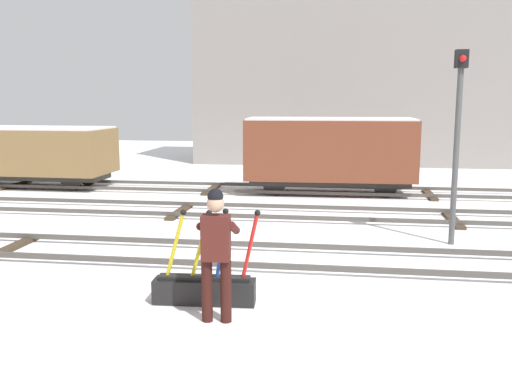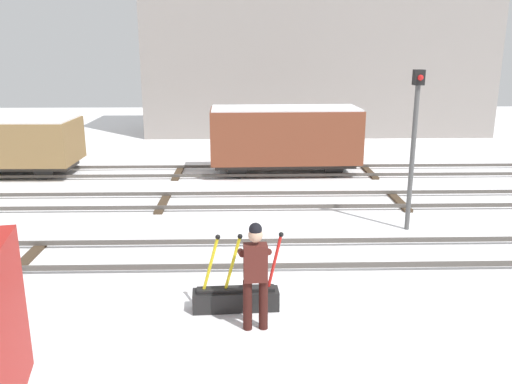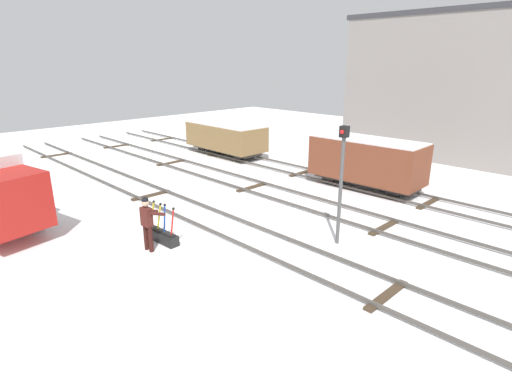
{
  "view_description": "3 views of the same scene",
  "coord_description": "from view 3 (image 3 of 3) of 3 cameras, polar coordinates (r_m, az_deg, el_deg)",
  "views": [
    {
      "loc": [
        0.65,
        -10.26,
        3.01
      ],
      "look_at": [
        -1.2,
        2.42,
        0.92
      ],
      "focal_mm": 39.93,
      "sensor_mm": 36.0,
      "label": 1
    },
    {
      "loc": [
        -1.14,
        -10.84,
        4.52
      ],
      "look_at": [
        -0.79,
        2.87,
        0.73
      ],
      "focal_mm": 37.09,
      "sensor_mm": 36.0,
      "label": 2
    },
    {
      "loc": [
        10.1,
        -8.99,
        5.9
      ],
      "look_at": [
        -0.66,
        1.62,
        1.03
      ],
      "focal_mm": 28.55,
      "sensor_mm": 36.0,
      "label": 3
    }
  ],
  "objects": [
    {
      "name": "track_siding_near",
      "position": [
        17.58,
        7.49,
        -1.53
      ],
      "size": [
        44.0,
        1.94,
        0.18
      ],
      "color": "#4C4742",
      "rests_on": "ground_plane"
    },
    {
      "name": "freight_car_back_track",
      "position": [
        26.67,
        -4.29,
        7.72
      ],
      "size": [
        5.67,
        2.4,
        2.07
      ],
      "rotation": [
        0.0,
        0.0,
        -0.02
      ],
      "color": "#2D2B28",
      "rests_on": "ground_plane"
    },
    {
      "name": "ground_plane",
      "position": [
        14.75,
        -2.68,
        -5.72
      ],
      "size": [
        60.0,
        60.0,
        0.0
      ],
      "primitive_type": "plane",
      "color": "white"
    },
    {
      "name": "track_siding_far",
      "position": [
        20.58,
        14.06,
        0.98
      ],
      "size": [
        44.0,
        1.94,
        0.18
      ],
      "color": "#4C4742",
      "rests_on": "ground_plane"
    },
    {
      "name": "freight_car_mid_siding",
      "position": [
        20.07,
        15.23,
        4.28
      ],
      "size": [
        5.35,
        2.23,
        2.43
      ],
      "rotation": [
        0.0,
        0.0,
        0.03
      ],
      "color": "#2D2B28",
      "rests_on": "ground_plane"
    },
    {
      "name": "rail_worker",
      "position": [
        13.48,
        -14.95,
        -3.84
      ],
      "size": [
        0.56,
        0.71,
        1.85
      ],
      "rotation": [
        0.0,
        0.0,
        0.06
      ],
      "color": "#351511",
      "rests_on": "ground_plane"
    },
    {
      "name": "apartment_building",
      "position": [
        28.15,
        31.05,
        12.32
      ],
      "size": [
        18.07,
        5.31,
        8.75
      ],
      "color": "gray",
      "rests_on": "ground_plane"
    },
    {
      "name": "track_main_line",
      "position": [
        14.71,
        -2.68,
        -5.32
      ],
      "size": [
        44.0,
        1.94,
        0.18
      ],
      "color": "#4C4742",
      "rests_on": "ground_plane"
    },
    {
      "name": "signal_post",
      "position": [
        13.38,
        11.88,
        2.46
      ],
      "size": [
        0.24,
        0.32,
        3.99
      ],
      "color": "#4C4C4C",
      "rests_on": "ground_plane"
    },
    {
      "name": "switch_lever_frame",
      "position": [
        14.34,
        -13.11,
        -5.82
      ],
      "size": [
        1.61,
        0.45,
        1.45
      ],
      "rotation": [
        0.0,
        0.0,
        0.06
      ],
      "color": "black",
      "rests_on": "ground_plane"
    }
  ]
}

